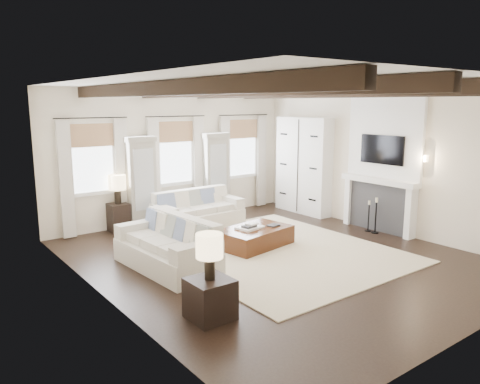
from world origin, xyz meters
TOP-DOWN VIEW (x-y plane):
  - ground at (0.00, 0.00)m, footprint 7.50×7.50m
  - room_shell at (0.75, 0.90)m, footprint 6.54×7.54m
  - area_rug at (0.24, 0.25)m, footprint 3.96×4.61m
  - sofa_back at (-0.02, 2.70)m, footprint 2.06×0.96m
  - sofa_left at (-1.85, 0.70)m, footprint 1.10×2.17m
  - ottoman at (0.11, 0.75)m, footprint 1.61×1.16m
  - tray at (0.02, 0.78)m, footprint 0.56×0.46m
  - book_lower at (-0.02, 0.75)m, footprint 0.29×0.24m
  - book_upper at (0.05, 0.75)m, footprint 0.25×0.20m
  - book_loose at (0.52, 0.64)m, footprint 0.27×0.22m
  - side_table_front at (-2.37, -1.39)m, footprint 0.56×0.56m
  - lamp_front at (-2.37, -1.39)m, footprint 0.36×0.36m
  - side_table_back at (-1.59, 3.52)m, footprint 0.42×0.42m
  - lamp_back at (-1.59, 3.52)m, footprint 0.38×0.38m
  - candlestick_near at (2.90, -0.10)m, footprint 0.16×0.16m
  - candlestick_far at (2.90, 0.09)m, footprint 0.14×0.14m

SIDE VIEW (x-z plane):
  - ground at x=0.00m, z-range 0.00..0.00m
  - area_rug at x=0.24m, z-range 0.00..0.02m
  - ottoman at x=0.11m, z-range 0.00..0.39m
  - side_table_front at x=-2.37m, z-range 0.00..0.56m
  - candlestick_far at x=2.90m, z-range -0.06..0.65m
  - side_table_back at x=-1.59m, z-range 0.00..0.64m
  - candlestick_near at x=2.90m, z-range -0.07..0.74m
  - sofa_back at x=-0.02m, z-range -0.08..0.79m
  - sofa_left at x=-1.85m, z-range -0.08..0.82m
  - book_loose at x=0.52m, z-range 0.39..0.42m
  - tray at x=0.02m, z-range 0.39..0.43m
  - book_lower at x=-0.02m, z-range 0.43..0.47m
  - book_upper at x=0.05m, z-range 0.47..0.50m
  - lamp_front at x=-2.37m, z-range 0.67..1.29m
  - lamp_back at x=-1.59m, z-range 0.75..1.41m
  - room_shell at x=0.75m, z-range 0.28..3.50m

